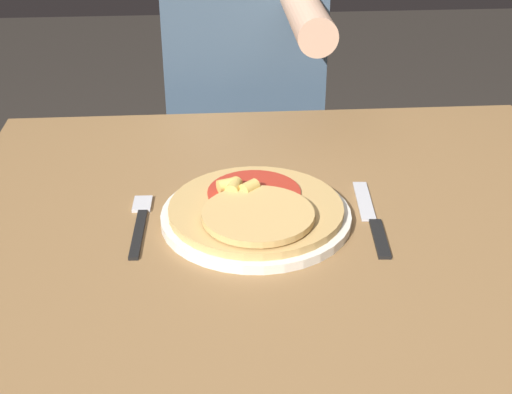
# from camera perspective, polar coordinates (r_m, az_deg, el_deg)

# --- Properties ---
(dining_table) EXTENTS (1.02, 0.88, 0.72)m
(dining_table) POSITION_cam_1_polar(r_m,az_deg,el_deg) (1.12, 2.58, -7.10)
(dining_table) COLOR olive
(dining_table) RESTS_ON ground_plane
(plate) EXTENTS (0.28, 0.28, 0.01)m
(plate) POSITION_cam_1_polar(r_m,az_deg,el_deg) (1.06, 0.00, -1.56)
(plate) COLOR silver
(plate) RESTS_ON dining_table
(pizza) EXTENTS (0.26, 0.26, 0.04)m
(pizza) POSITION_cam_1_polar(r_m,az_deg,el_deg) (1.04, -0.02, -0.93)
(pizza) COLOR tan
(pizza) RESTS_ON plate
(fork) EXTENTS (0.03, 0.18, 0.00)m
(fork) POSITION_cam_1_polar(r_m,az_deg,el_deg) (1.07, -9.26, -1.91)
(fork) COLOR black
(fork) RESTS_ON dining_table
(knife) EXTENTS (0.03, 0.22, 0.00)m
(knife) POSITION_cam_1_polar(r_m,az_deg,el_deg) (1.08, 9.22, -1.71)
(knife) COLOR black
(knife) RESTS_ON dining_table
(person_diner) EXTENTS (0.35, 0.52, 1.26)m
(person_diner) POSITION_cam_1_polar(r_m,az_deg,el_deg) (1.65, -0.94, 10.35)
(person_diner) COLOR #2D2D38
(person_diner) RESTS_ON ground_plane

